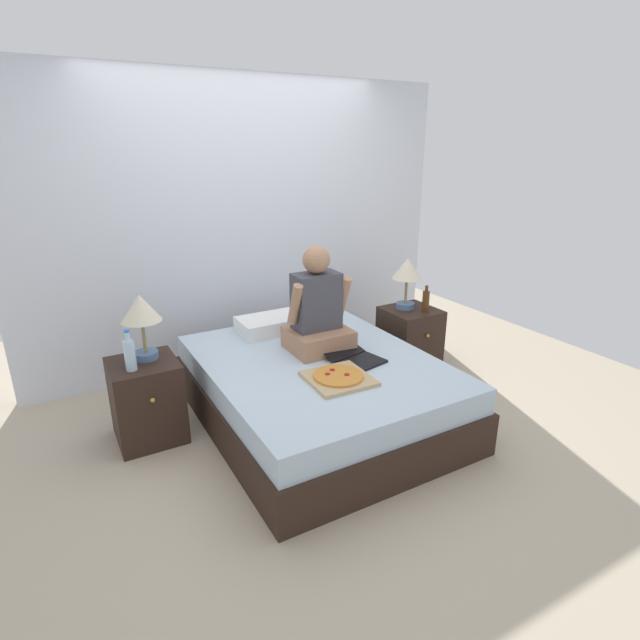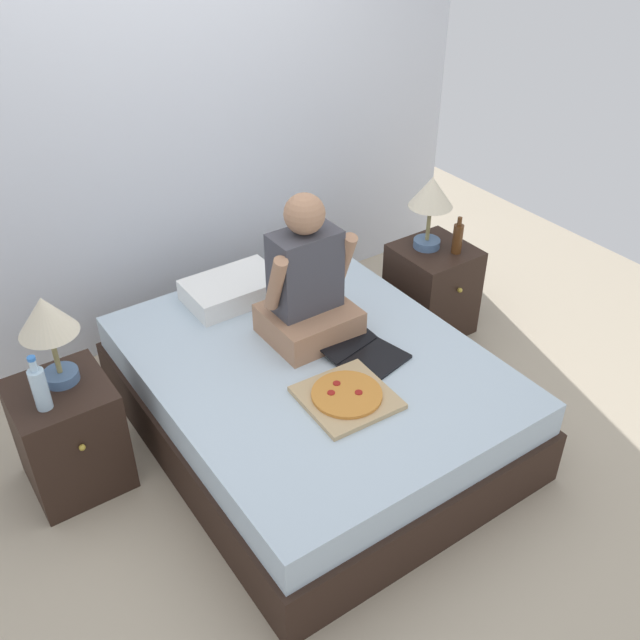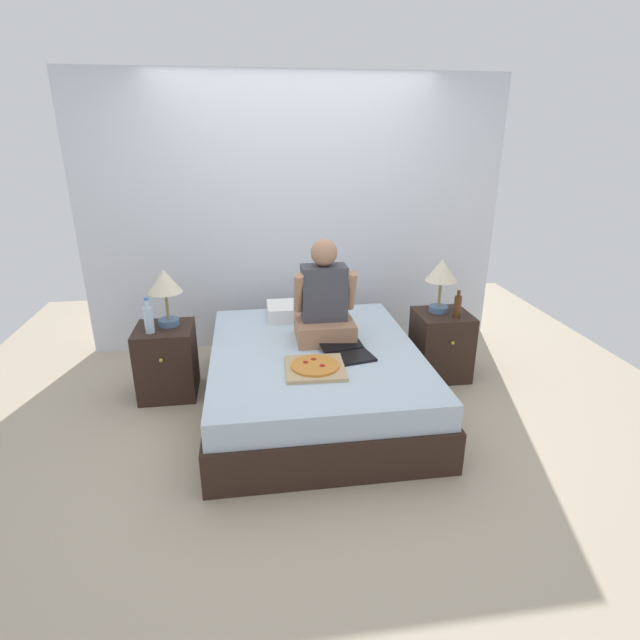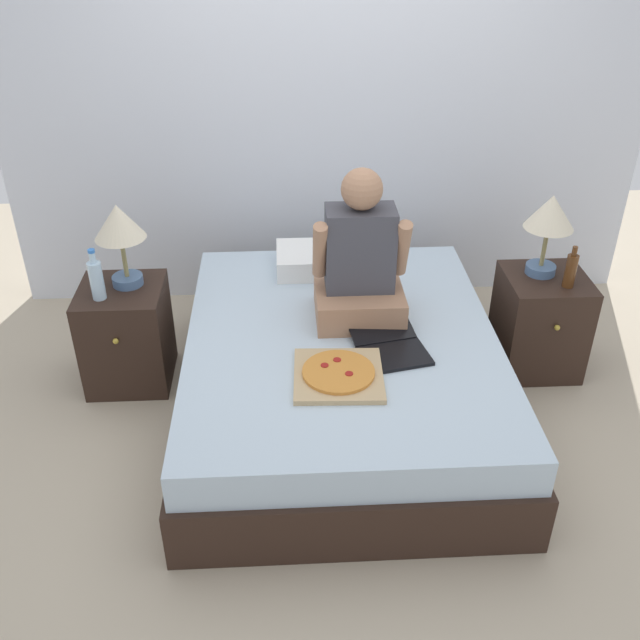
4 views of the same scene
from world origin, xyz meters
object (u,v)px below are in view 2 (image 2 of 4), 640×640
at_px(water_bottle, 40,388).
at_px(laptop, 364,354).
at_px(lamp_on_left_nightstand, 47,322).
at_px(nightstand_right, 431,289).
at_px(lamp_on_right_nightstand, 431,197).
at_px(pizza_box, 347,396).
at_px(beer_bottle, 458,238).
at_px(person_seated, 307,286).
at_px(nightstand_left, 70,436).
at_px(bed, 312,395).

relative_size(water_bottle, laptop, 0.59).
relative_size(lamp_on_left_nightstand, nightstand_right, 0.79).
relative_size(lamp_on_right_nightstand, pizza_box, 1.08).
relative_size(beer_bottle, laptop, 0.49).
xyz_separation_m(water_bottle, nightstand_right, (2.36, 0.09, -0.40)).
bearing_deg(lamp_on_right_nightstand, person_seated, -167.55).
xyz_separation_m(laptop, pizza_box, (-0.26, -0.21, -0.00)).
distance_m(person_seated, laptop, 0.44).
distance_m(lamp_on_left_nightstand, beer_bottle, 2.33).
bearing_deg(nightstand_right, lamp_on_left_nightstand, 178.72).
height_order(water_bottle, laptop, water_bottle).
bearing_deg(lamp_on_left_nightstand, laptop, -22.85).
bearing_deg(nightstand_left, bed, -17.61).
bearing_deg(nightstand_right, laptop, -151.39).
xyz_separation_m(bed, pizza_box, (-0.05, -0.35, 0.26)).
relative_size(bed, laptop, 4.16).
xyz_separation_m(nightstand_left, water_bottle, (-0.08, -0.09, 0.40)).
distance_m(water_bottle, pizza_box, 1.34).
bearing_deg(laptop, lamp_on_right_nightstand, 31.78).
bearing_deg(laptop, bed, 146.49).
bearing_deg(laptop, nightstand_left, 159.59).
bearing_deg(water_bottle, lamp_on_right_nightstand, 3.44).
relative_size(water_bottle, nightstand_right, 0.48).
height_order(bed, pizza_box, pizza_box).
bearing_deg(bed, person_seated, 62.22).
distance_m(lamp_on_right_nightstand, person_seated, 1.04).
xyz_separation_m(bed, laptop, (0.22, -0.14, 0.26)).
relative_size(bed, lamp_on_right_nightstand, 4.36).
xyz_separation_m(lamp_on_right_nightstand, beer_bottle, (0.10, -0.15, -0.23)).
xyz_separation_m(nightstand_left, lamp_on_left_nightstand, (0.04, 0.05, 0.61)).
relative_size(nightstand_left, water_bottle, 2.07).
bearing_deg(pizza_box, water_bottle, 152.08).
height_order(water_bottle, beer_bottle, water_bottle).
xyz_separation_m(water_bottle, beer_bottle, (2.43, -0.01, -0.02)).
height_order(nightstand_right, person_seated, person_seated).
xyz_separation_m(bed, nightstand_left, (-1.14, 0.36, 0.05)).
bearing_deg(pizza_box, person_seated, 75.00).
distance_m(water_bottle, lamp_on_right_nightstand, 2.35).
bearing_deg(lamp_on_right_nightstand, lamp_on_left_nightstand, 180.00).
distance_m(nightstand_left, lamp_on_left_nightstand, 0.62).
height_order(beer_bottle, person_seated, person_seated).
distance_m(bed, nightstand_left, 1.20).
bearing_deg(pizza_box, laptop, 38.63).
xyz_separation_m(water_bottle, person_seated, (1.32, -0.08, 0.08)).
height_order(nightstand_left, person_seated, person_seated).
distance_m(beer_bottle, laptop, 1.09).
relative_size(nightstand_right, lamp_on_right_nightstand, 1.27).
height_order(bed, person_seated, person_seated).
bearing_deg(bed, water_bottle, 167.44).
relative_size(bed, beer_bottle, 8.53).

